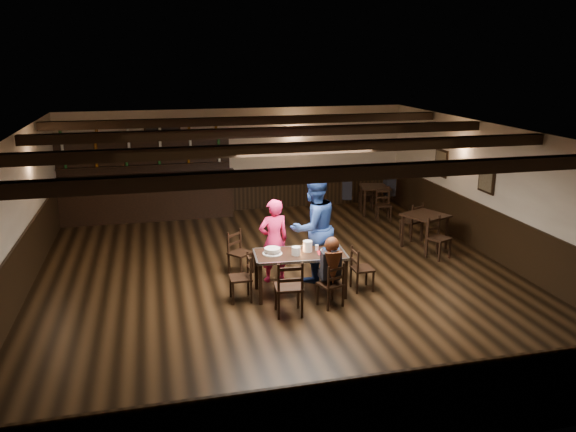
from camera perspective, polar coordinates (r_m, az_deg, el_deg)
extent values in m
plane|color=black|center=(10.54, -0.76, -6.37)|extent=(10.00, 10.00, 0.00)
cube|color=beige|center=(14.90, -5.11, 5.67)|extent=(9.00, 0.02, 2.70)
cube|color=beige|center=(5.66, 10.87, -12.40)|extent=(9.00, 0.02, 2.70)
cube|color=beige|center=(10.14, -26.43, -0.93)|extent=(0.02, 10.00, 2.70)
cube|color=beige|center=(11.90, 20.85, 2.04)|extent=(0.02, 10.00, 2.70)
cube|color=silver|center=(9.83, -0.82, 8.34)|extent=(9.00, 10.00, 0.02)
cube|color=black|center=(15.04, -5.01, 2.47)|extent=(9.00, 0.04, 1.00)
cube|color=black|center=(6.13, 10.31, -19.29)|extent=(9.00, 0.04, 1.00)
cube|color=black|center=(10.39, -25.69, -5.42)|extent=(0.04, 10.00, 1.00)
cube|color=black|center=(12.11, 20.33, -1.87)|extent=(0.04, 10.00, 1.00)
cube|color=black|center=(14.63, -12.57, 7.15)|extent=(0.90, 0.03, 1.00)
cube|color=black|center=(14.61, -12.57, 7.14)|extent=(0.80, 0.02, 0.90)
cube|color=black|center=(12.24, 19.55, 3.73)|extent=(0.03, 0.55, 0.65)
cube|color=#72664C|center=(12.23, 19.47, 3.72)|extent=(0.02, 0.45, 0.55)
cube|color=black|center=(13.84, 15.30, 5.21)|extent=(0.03, 0.55, 0.65)
cube|color=#72664C|center=(13.83, 15.23, 5.21)|extent=(0.02, 0.45, 0.55)
cube|color=black|center=(6.99, 4.69, 4.29)|extent=(8.90, 0.18, 0.18)
cube|color=black|center=(8.88, 0.63, 6.86)|extent=(8.90, 0.18, 0.18)
cube|color=black|center=(10.81, -2.01, 8.51)|extent=(8.90, 0.18, 0.18)
cube|color=black|center=(12.76, -3.86, 9.64)|extent=(8.90, 0.18, 0.18)
cube|color=black|center=(9.37, -2.82, -6.98)|extent=(0.06, 0.06, 0.71)
cube|color=black|center=(9.98, -3.25, -5.50)|extent=(0.06, 0.06, 0.71)
cube|color=black|center=(9.62, 5.84, -6.41)|extent=(0.06, 0.06, 0.71)
cube|color=black|center=(10.22, 4.89, -5.01)|extent=(0.06, 0.06, 0.71)
cube|color=black|center=(9.64, 1.22, -3.90)|extent=(1.63, 0.90, 0.04)
cube|color=#A5A8AD|center=(9.99, 0.83, -3.17)|extent=(1.57, 0.15, 0.04)
cube|color=#A5A8AD|center=(9.29, 1.64, -4.68)|extent=(1.57, 0.15, 0.04)
cube|color=#A5A8AD|center=(9.80, 5.66, -3.64)|extent=(0.09, 0.78, 0.04)
cube|color=#A5A8AD|center=(9.53, -3.35, -4.15)|extent=(0.09, 0.78, 0.04)
cube|color=black|center=(9.28, 1.04, -8.11)|extent=(0.04, 0.04, 0.44)
cube|color=black|center=(8.96, 1.43, -9.02)|extent=(0.04, 0.04, 0.44)
cube|color=black|center=(9.22, -1.26, -8.25)|extent=(0.04, 0.04, 0.44)
cube|color=black|center=(8.91, -0.95, -9.18)|extent=(0.04, 0.04, 0.44)
cube|color=black|center=(8.99, 0.07, -7.23)|extent=(0.47, 0.45, 0.04)
cube|color=black|center=(8.74, 0.25, -6.28)|extent=(0.44, 0.07, 0.47)
cube|color=black|center=(8.76, 0.25, -6.56)|extent=(0.37, 0.06, 0.05)
cube|color=black|center=(8.69, 0.25, -5.43)|extent=(0.37, 0.06, 0.05)
cube|color=black|center=(9.60, 4.51, -7.54)|extent=(0.04, 0.04, 0.37)
cube|color=black|center=(9.39, 5.61, -8.13)|extent=(0.04, 0.04, 0.37)
cube|color=black|center=(9.43, 3.01, -7.96)|extent=(0.04, 0.04, 0.37)
cube|color=black|center=(9.22, 4.09, -8.57)|extent=(0.04, 0.04, 0.37)
cube|color=black|center=(9.33, 4.33, -6.92)|extent=(0.45, 0.44, 0.03)
cube|color=black|center=(9.15, 4.91, -6.10)|extent=(0.35, 0.15, 0.39)
cube|color=black|center=(9.16, 4.91, -6.32)|extent=(0.30, 0.12, 0.04)
cube|color=black|center=(9.10, 4.93, -5.42)|extent=(0.30, 0.12, 0.04)
cube|color=black|center=(9.75, -5.86, -7.14)|extent=(0.03, 0.03, 0.39)
cube|color=black|center=(9.79, -4.08, -7.00)|extent=(0.03, 0.03, 0.39)
cube|color=black|center=(9.46, -5.60, -7.89)|extent=(0.03, 0.03, 0.39)
cube|color=black|center=(9.50, -3.76, -7.74)|extent=(0.03, 0.03, 0.39)
cube|color=black|center=(9.54, -4.85, -6.28)|extent=(0.36, 0.38, 0.04)
cube|color=black|center=(9.49, -3.97, -5.08)|extent=(0.03, 0.38, 0.40)
cube|color=black|center=(9.50, -3.96, -5.31)|extent=(0.02, 0.32, 0.04)
cube|color=black|center=(9.44, -3.98, -4.39)|extent=(0.02, 0.32, 0.04)
cube|color=black|center=(10.01, 8.65, -6.65)|extent=(0.03, 0.03, 0.38)
cube|color=black|center=(9.90, 7.05, -6.84)|extent=(0.03, 0.03, 0.38)
cube|color=black|center=(10.27, 7.96, -6.00)|extent=(0.03, 0.03, 0.38)
cube|color=black|center=(10.17, 6.40, -6.18)|extent=(0.03, 0.03, 0.38)
cube|color=black|center=(10.01, 7.56, -5.32)|extent=(0.36, 0.37, 0.04)
cube|color=black|center=(9.89, 6.80, -4.35)|extent=(0.04, 0.37, 0.39)
cube|color=black|center=(9.90, 6.79, -4.56)|extent=(0.03, 0.32, 0.04)
cube|color=black|center=(9.85, 6.82, -3.70)|extent=(0.03, 0.32, 0.04)
cube|color=black|center=(10.52, -4.80, -5.30)|extent=(0.05, 0.05, 0.40)
cube|color=black|center=(10.72, -6.03, -4.91)|extent=(0.05, 0.05, 0.40)
cube|color=black|center=(10.75, -3.59, -4.80)|extent=(0.05, 0.05, 0.40)
cube|color=black|center=(10.95, -4.82, -4.43)|extent=(0.05, 0.05, 0.40)
cube|color=black|center=(10.66, -4.84, -3.77)|extent=(0.53, 0.53, 0.04)
cube|color=black|center=(10.69, -5.48, -2.54)|extent=(0.33, 0.26, 0.42)
cube|color=black|center=(10.70, -5.47, -2.75)|extent=(0.28, 0.22, 0.05)
cube|color=black|center=(10.65, -5.50, -1.91)|extent=(0.28, 0.22, 0.05)
imported|color=#FF308E|center=(10.19, -1.46, -2.51)|extent=(0.62, 0.46, 1.55)
imported|color=navy|center=(10.19, 2.60, -1.21)|extent=(1.18, 1.06, 1.99)
cube|color=black|center=(9.38, 4.14, -5.93)|extent=(0.30, 0.30, 0.12)
cube|color=black|center=(9.20, 4.38, -4.95)|extent=(0.32, 0.19, 0.45)
cylinder|color=black|center=(9.13, 4.40, -3.75)|extent=(0.09, 0.32, 0.32)
sphere|color=#D8A384|center=(9.08, 4.42, -2.92)|extent=(0.20, 0.20, 0.20)
sphere|color=#35170C|center=(9.05, 4.48, -2.92)|extent=(0.24, 0.24, 0.24)
cone|color=#35170C|center=(9.10, 4.61, -5.32)|extent=(0.19, 0.19, 0.56)
cylinder|color=white|center=(9.59, -1.60, -3.81)|extent=(0.34, 0.34, 0.01)
cylinder|color=white|center=(9.57, -1.61, -3.51)|extent=(0.27, 0.27, 0.09)
cylinder|color=silver|center=(9.58, -1.60, -3.64)|extent=(0.29, 0.29, 0.05)
cylinder|color=white|center=(9.52, 0.82, -3.55)|extent=(0.15, 0.15, 0.14)
cylinder|color=white|center=(9.69, 2.01, -3.07)|extent=(0.16, 0.16, 0.19)
cylinder|color=#A5A8AD|center=(9.70, 1.19, -3.54)|extent=(0.05, 0.05, 0.03)
sphere|color=orange|center=(9.68, 1.19, -3.37)|extent=(0.03, 0.03, 0.03)
cylinder|color=silver|center=(9.60, 3.41, -3.61)|extent=(0.03, 0.03, 0.08)
cylinder|color=#A5A8AD|center=(9.60, 3.52, -3.55)|extent=(0.04, 0.04, 0.10)
cylinder|color=silver|center=(9.77, 2.95, -3.20)|extent=(0.06, 0.06, 0.10)
cube|color=maroon|center=(9.67, 3.96, -3.72)|extent=(0.35, 0.27, 0.00)
cube|color=#0E2148|center=(9.84, 4.42, -3.37)|extent=(0.33, 0.27, 0.00)
cube|color=black|center=(14.57, -14.14, 1.79)|extent=(4.29, 0.60, 1.10)
cube|color=black|center=(14.44, -14.30, 4.00)|extent=(4.49, 0.70, 0.05)
cube|color=black|center=(14.71, -14.29, 4.11)|extent=(4.29, 0.10, 2.20)
cube|color=black|center=(14.56, -14.36, 5.00)|extent=(4.19, 0.22, 0.03)
cube|color=black|center=(14.50, -14.45, 6.35)|extent=(4.19, 0.22, 0.03)
cube|color=black|center=(14.45, -14.55, 7.72)|extent=(4.19, 0.22, 0.03)
cube|color=black|center=(12.29, 13.79, 0.06)|extent=(1.05, 1.05, 0.04)
cube|color=black|center=(11.96, 13.91, -2.28)|extent=(0.05, 0.05, 0.71)
cube|color=black|center=(12.35, 11.55, -1.54)|extent=(0.05, 0.05, 0.71)
cube|color=black|center=(12.46, 15.79, -1.68)|extent=(0.05, 0.05, 0.71)
cube|color=black|center=(12.83, 13.47, -0.99)|extent=(0.05, 0.05, 0.71)
cube|color=black|center=(14.71, 8.83, 2.95)|extent=(0.88, 0.88, 0.04)
cube|color=black|center=(14.46, 7.78, 1.23)|extent=(0.05, 0.05, 0.71)
cube|color=black|center=(15.04, 7.43, 1.82)|extent=(0.05, 0.05, 0.71)
cube|color=black|center=(14.57, 10.15, 1.23)|extent=(0.05, 0.05, 0.71)
cube|color=black|center=(15.15, 9.72, 1.82)|extent=(0.05, 0.05, 0.71)
cube|color=black|center=(14.45, 6.01, 2.92)|extent=(0.35, 0.45, 0.57)
sphere|color=#D8A384|center=(14.37, 6.05, 4.41)|extent=(0.22, 0.22, 0.22)
sphere|color=black|center=(14.36, 6.05, 4.54)|extent=(0.23, 0.23, 0.23)
cube|color=black|center=(14.96, 10.27, 3.15)|extent=(0.26, 0.40, 0.55)
sphere|color=#D8A384|center=(14.88, 10.34, 4.54)|extent=(0.21, 0.21, 0.21)
sphere|color=black|center=(14.87, 10.35, 4.66)|extent=(0.22, 0.22, 0.22)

